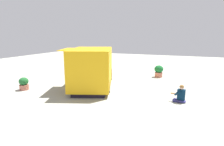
# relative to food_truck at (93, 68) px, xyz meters

# --- Properties ---
(ground_plane) EXTENTS (40.00, 40.00, 0.00)m
(ground_plane) POSITION_rel_food_truck_xyz_m (-1.56, 0.94, -1.20)
(ground_plane) COLOR #A1A295
(food_truck) EXTENTS (5.90, 4.00, 2.51)m
(food_truck) POSITION_rel_food_truck_xyz_m (0.00, 0.00, 0.00)
(food_truck) COLOR #EBAB12
(food_truck) RESTS_ON ground_plane
(person_customer) EXTENTS (0.52, 0.81, 0.90)m
(person_customer) POSITION_rel_food_truck_xyz_m (1.07, 5.47, -0.84)
(person_customer) COLOR navy
(person_customer) RESTS_ON ground_plane
(planter_flowering_near) EXTENTS (0.70, 0.70, 0.94)m
(planter_flowering_near) POSITION_rel_food_truck_xyz_m (-4.44, 3.54, -0.70)
(planter_flowering_near) COLOR #C16E55
(planter_flowering_near) RESTS_ON ground_plane
(planter_flowering_far) EXTENTS (0.57, 0.57, 0.77)m
(planter_flowering_far) POSITION_rel_food_truck_xyz_m (2.36, -3.57, -0.81)
(planter_flowering_far) COLOR #B86A59
(planter_flowering_far) RESTS_ON ground_plane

